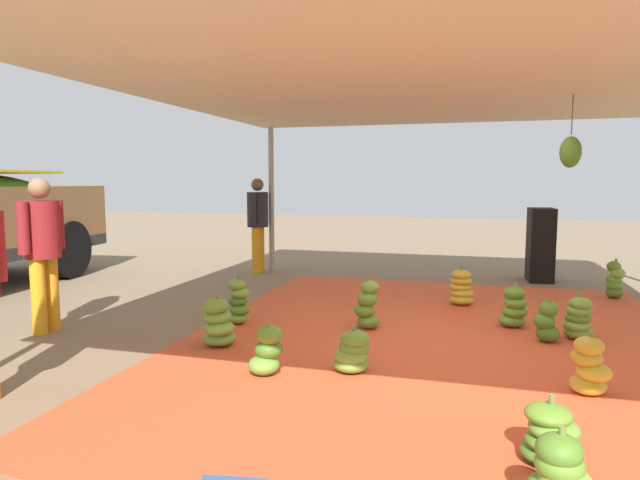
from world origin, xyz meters
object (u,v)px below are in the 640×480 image
object	(u,v)px
banana_bunch_6	(218,324)
worker_2	(42,243)
banana_bunch_8	(615,281)
banana_bunch_11	(547,323)
banana_bunch_12	(238,303)
worker_1	(258,218)
banana_bunch_3	(267,351)
banana_bunch_9	(353,352)
speaker_stack	(541,245)
banana_bunch_5	(589,367)
banana_bunch_10	(551,436)
banana_bunch_1	(461,288)
banana_bunch_4	(578,319)
banana_bunch_2	(367,306)
banana_bunch_7	(514,308)

from	to	relation	value
banana_bunch_6	worker_2	xyz separation A→B (m)	(-0.03, 2.11, 0.77)
banana_bunch_8	banana_bunch_11	bearing A→B (deg)	154.74
banana_bunch_12	worker_1	distance (m)	3.76
banana_bunch_3	banana_bunch_9	bearing A→B (deg)	-69.85
banana_bunch_12	worker_2	bearing A→B (deg)	114.96
banana_bunch_3	speaker_stack	xyz separation A→B (m)	(5.47, -2.80, 0.41)
banana_bunch_5	banana_bunch_12	size ratio (longest dim) A/B	0.88
banana_bunch_10	banana_bunch_1	bearing A→B (deg)	8.35
banana_bunch_4	banana_bunch_3	bearing A→B (deg)	123.87
banana_bunch_8	banana_bunch_11	world-z (taller)	banana_bunch_8
banana_bunch_6	banana_bunch_10	xyz separation A→B (m)	(-1.58, -2.96, -0.06)
banana_bunch_1	banana_bunch_11	world-z (taller)	banana_bunch_1
banana_bunch_10	banana_bunch_11	bearing A→B (deg)	-6.17
banana_bunch_4	speaker_stack	distance (m)	3.62
banana_bunch_8	banana_bunch_9	world-z (taller)	banana_bunch_8
banana_bunch_1	banana_bunch_3	bearing A→B (deg)	154.38
speaker_stack	banana_bunch_3	bearing A→B (deg)	152.90
worker_2	speaker_stack	world-z (taller)	worker_2
worker_2	speaker_stack	bearing A→B (deg)	-49.40
banana_bunch_2	banana_bunch_10	bearing A→B (deg)	-148.55
speaker_stack	banana_bunch_12	bearing A→B (deg)	136.64
banana_bunch_2	banana_bunch_1	bearing A→B (deg)	-32.73
banana_bunch_3	worker_1	size ratio (longest dim) A/B	0.27
banana_bunch_2	banana_bunch_12	distance (m)	1.53
banana_bunch_6	worker_2	size ratio (longest dim) A/B	0.31
banana_bunch_8	worker_1	world-z (taller)	worker_1
banana_bunch_1	banana_bunch_8	world-z (taller)	banana_bunch_8
banana_bunch_3	banana_bunch_5	world-z (taller)	banana_bunch_5
banana_bunch_4	banana_bunch_7	bearing A→B (deg)	61.55
banana_bunch_4	speaker_stack	world-z (taller)	speaker_stack
banana_bunch_10	worker_1	world-z (taller)	worker_1
banana_bunch_12	speaker_stack	size ratio (longest dim) A/B	0.47
worker_2	banana_bunch_5	bearing A→B (deg)	-93.21
banana_bunch_5	banana_bunch_11	bearing A→B (deg)	5.96
banana_bunch_10	banana_bunch_3	bearing A→B (deg)	66.39
banana_bunch_8	banana_bunch_9	distance (m)	4.99
banana_bunch_4	banana_bunch_6	bearing A→B (deg)	109.27
banana_bunch_1	banana_bunch_3	distance (m)	3.61
banana_bunch_2	banana_bunch_5	world-z (taller)	banana_bunch_2
banana_bunch_9	worker_1	distance (m)	5.58
banana_bunch_6	banana_bunch_8	bearing A→B (deg)	-50.76
banana_bunch_10	banana_bunch_2	bearing A→B (deg)	31.45
banana_bunch_2	banana_bunch_6	distance (m)	1.72
banana_bunch_8	worker_1	xyz separation A→B (m)	(0.72, 5.81, 0.75)
banana_bunch_9	banana_bunch_11	size ratio (longest dim) A/B	0.90
banana_bunch_3	banana_bunch_10	world-z (taller)	banana_bunch_3
banana_bunch_12	banana_bunch_11	bearing A→B (deg)	-86.58
banana_bunch_5	banana_bunch_8	size ratio (longest dim) A/B	0.89
banana_bunch_5	worker_1	bearing A→B (deg)	45.29
banana_bunch_7	banana_bunch_8	xyz separation A→B (m)	(2.06, -1.50, 0.03)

